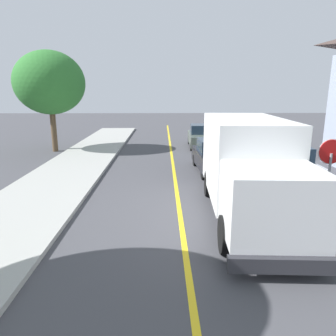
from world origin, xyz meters
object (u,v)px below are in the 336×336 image
stop_sign (330,164)px  street_tree_down_block (50,83)px  parked_car_near (215,157)px  parked_van_across (287,164)px  box_truck (248,164)px  parked_car_mid (201,137)px

stop_sign → street_tree_down_block: bearing=136.4°
parked_car_near → parked_van_across: size_ratio=1.01×
parked_van_across → street_tree_down_block: street_tree_down_block is taller
box_truck → parked_van_across: 5.19m
parked_car_mid → parked_van_across: (2.91, -9.00, 0.00)m
box_truck → parked_car_mid: box_truck is taller
parked_car_near → street_tree_down_block: (-10.16, 5.84, 3.81)m
parked_car_mid → stop_sign: size_ratio=1.68×
parked_car_near → parked_van_across: same height
parked_car_near → box_truck: bearing=-88.9°
box_truck → parked_car_near: box_truck is taller
box_truck → street_tree_down_block: size_ratio=1.09×
stop_sign → parked_car_mid: bearing=99.9°
box_truck → parked_car_mid: (0.08, 13.13, -0.97)m
parked_van_across → street_tree_down_block: (-13.27, 7.57, 3.81)m
parked_car_mid → stop_sign: stop_sign is taller
parked_van_across → stop_sign: (-0.54, -4.56, 1.06)m
parked_van_across → parked_car_mid: bearing=107.9°
box_truck → street_tree_down_block: street_tree_down_block is taller
parked_car_near → stop_sign: 6.88m
parked_van_across → parked_car_near: bearing=150.8°
box_truck → parked_car_mid: 13.17m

